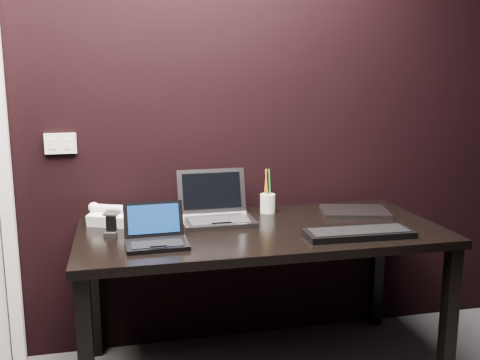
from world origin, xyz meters
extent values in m
plane|color=black|center=(0.00, 1.80, 1.30)|extent=(4.00, 0.00, 4.00)
cube|color=white|center=(-0.89, 1.77, 1.02)|extent=(0.06, 0.05, 2.11)
cube|color=silver|center=(-0.62, 1.79, 1.12)|extent=(0.15, 0.02, 0.10)
cube|color=silver|center=(-0.66, 1.78, 1.12)|extent=(0.03, 0.01, 0.05)
cube|color=silver|center=(-0.58, 1.78, 1.12)|extent=(0.03, 0.01, 0.05)
cube|color=black|center=(0.30, 1.40, 0.72)|extent=(1.70, 0.80, 0.04)
cube|color=black|center=(-0.50, 1.05, 0.35)|extent=(0.06, 0.06, 0.70)
cube|color=black|center=(1.10, 1.05, 0.35)|extent=(0.06, 0.06, 0.70)
cube|color=black|center=(-0.50, 1.75, 0.35)|extent=(0.06, 0.06, 0.70)
cube|color=black|center=(1.10, 1.75, 0.35)|extent=(0.06, 0.06, 0.70)
cube|color=black|center=(-0.20, 1.22, 0.75)|extent=(0.26, 0.19, 0.02)
cube|color=black|center=(-0.20, 1.20, 0.76)|extent=(0.22, 0.11, 0.00)
cube|color=black|center=(-0.20, 1.15, 0.76)|extent=(0.07, 0.03, 0.00)
cube|color=black|center=(-0.21, 1.33, 0.83)|extent=(0.26, 0.06, 0.15)
cube|color=#0A2250|center=(-0.21, 1.33, 0.83)|extent=(0.22, 0.05, 0.12)
cube|color=gray|center=(0.11, 1.52, 0.75)|extent=(0.35, 0.26, 0.02)
cube|color=black|center=(0.12, 1.49, 0.77)|extent=(0.29, 0.14, 0.00)
cube|color=#9D9DA3|center=(0.12, 1.42, 0.77)|extent=(0.10, 0.04, 0.00)
cube|color=#9B9AA0|center=(0.11, 1.67, 0.87)|extent=(0.35, 0.07, 0.22)
cube|color=black|center=(0.11, 1.66, 0.87)|extent=(0.30, 0.05, 0.18)
cube|color=black|center=(0.69, 1.17, 0.75)|extent=(0.49, 0.18, 0.03)
cube|color=black|center=(0.69, 1.17, 0.77)|extent=(0.45, 0.15, 0.00)
cube|color=#9A9BA0|center=(0.84, 1.54, 0.75)|extent=(0.39, 0.32, 0.02)
cube|color=white|center=(-0.39, 1.63, 0.77)|extent=(0.24, 0.23, 0.08)
cylinder|color=white|center=(-0.39, 1.62, 0.82)|extent=(0.18, 0.11, 0.04)
sphere|color=silver|center=(-0.47, 1.66, 0.82)|extent=(0.07, 0.07, 0.05)
sphere|color=silver|center=(-0.31, 1.59, 0.82)|extent=(0.07, 0.07, 0.05)
cube|color=black|center=(-0.39, 1.58, 0.80)|extent=(0.09, 0.08, 0.01)
cube|color=black|center=(-0.39, 1.43, 0.79)|extent=(0.05, 0.03, 0.09)
cube|color=black|center=(-0.39, 1.42, 0.75)|extent=(0.06, 0.05, 0.02)
cylinder|color=silver|center=(0.41, 1.67, 0.79)|extent=(0.10, 0.10, 0.10)
cylinder|color=#C57912|center=(0.40, 1.68, 0.90)|extent=(0.01, 0.03, 0.15)
cylinder|color=#237E22|center=(0.42, 1.66, 0.90)|extent=(0.01, 0.03, 0.15)
cylinder|color=black|center=(0.42, 1.68, 0.90)|extent=(0.01, 0.02, 0.15)
cylinder|color=#EE4E16|center=(0.40, 1.66, 0.90)|extent=(0.01, 0.04, 0.15)
camera|label=1|loc=(-0.34, -0.96, 1.44)|focal=40.00mm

